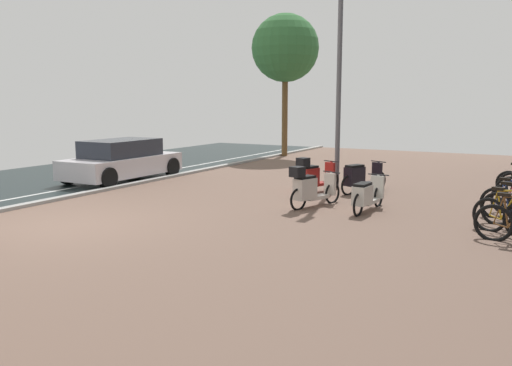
% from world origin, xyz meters
% --- Properties ---
extents(ground, '(21.00, 40.00, 0.13)m').
position_xyz_m(ground, '(1.43, 0.00, -0.02)').
color(ground, '#1D2728').
extents(bicycle_rack_01, '(1.24, 0.55, 0.96)m').
position_xyz_m(bicycle_rack_01, '(7.93, 3.65, 0.34)').
color(bicycle_rack_01, black).
rests_on(bicycle_rack_01, ground).
extents(bicycle_rack_03, '(1.36, 0.47, 0.98)m').
position_xyz_m(bicycle_rack_03, '(7.99, 5.00, 0.34)').
color(bicycle_rack_03, black).
rests_on(bicycle_rack_03, ground).
extents(scooter_near, '(0.52, 1.83, 0.82)m').
position_xyz_m(scooter_near, '(5.00, 4.32, 0.39)').
color(scooter_near, black).
rests_on(scooter_near, ground).
extents(scooter_mid, '(0.83, 1.71, 1.05)m').
position_xyz_m(scooter_mid, '(3.66, 4.19, 0.47)').
color(scooter_mid, black).
rests_on(scooter_mid, ground).
extents(scooter_far, '(0.81, 1.69, 1.04)m').
position_xyz_m(scooter_far, '(2.96, 6.10, 0.47)').
color(scooter_far, black).
rests_on(scooter_far, ground).
extents(scooter_extra, '(0.89, 1.72, 0.87)m').
position_xyz_m(scooter_extra, '(4.08, 6.74, 0.43)').
color(scooter_extra, black).
rests_on(scooter_extra, ground).
extents(parked_car_near, '(1.85, 4.05, 1.30)m').
position_xyz_m(parked_car_near, '(-3.42, 5.44, 0.63)').
color(parked_car_near, silver).
rests_on(parked_car_near, ground).
extents(lamp_post, '(0.20, 0.52, 6.55)m').
position_xyz_m(lamp_post, '(3.19, 7.30, 3.60)').
color(lamp_post, slate).
rests_on(lamp_post, ground).
extents(street_tree, '(3.05, 3.05, 6.42)m').
position_xyz_m(street_tree, '(-2.14, 14.83, 4.87)').
color(street_tree, brown).
rests_on(street_tree, ground).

